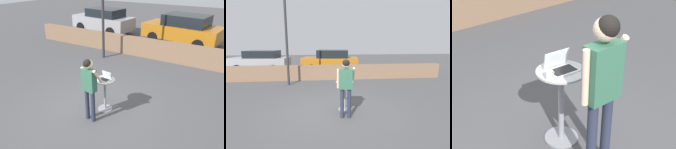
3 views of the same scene
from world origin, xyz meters
The scene contains 4 objects.
cafe_table centered at (0.32, 0.21, 0.58)m, with size 0.57×0.57×0.96m.
laptop centered at (0.33, 0.22, 1.01)m, with size 0.37×0.31×0.21m.
coffee_mug centered at (0.10, 0.16, 1.01)m, with size 0.12×0.09×0.09m.
standing_person centered at (0.26, -0.42, 1.13)m, with size 0.54×0.36×1.76m.
Camera 3 is at (-1.86, -2.02, 2.55)m, focal length 50.00 mm.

